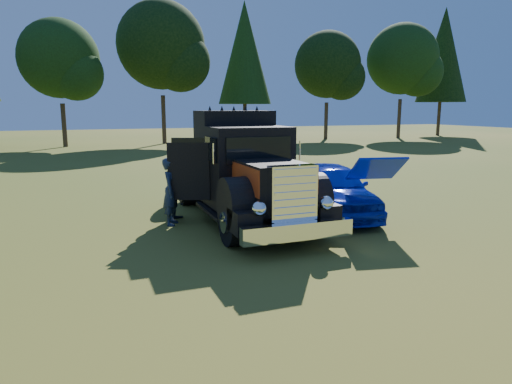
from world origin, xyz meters
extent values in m
plane|color=#384F17|center=(0.00, 0.00, 0.00)|extent=(120.00, 120.00, 0.00)
cylinder|color=#2D2116|center=(-4.00, 29.50, 1.71)|extent=(0.36, 0.36, 3.42)
sphere|color=black|center=(-4.00, 29.50, 6.84)|extent=(6.08, 6.08, 6.08)
sphere|color=black|center=(-2.86, 28.74, 5.70)|extent=(4.18, 4.18, 4.18)
cylinder|color=#2D2116|center=(4.00, 30.00, 2.07)|extent=(0.36, 0.36, 4.14)
sphere|color=black|center=(4.00, 30.00, 8.28)|extent=(7.36, 7.36, 7.36)
sphere|color=black|center=(5.38, 29.08, 6.90)|extent=(5.06, 5.06, 5.06)
cylinder|color=#2D2116|center=(12.00, 31.50, 2.25)|extent=(0.36, 0.36, 4.50)
cone|color=black|center=(12.00, 31.50, 8.12)|extent=(5.00, 5.00, 9.38)
cylinder|color=#2D2116|center=(20.00, 30.00, 1.80)|extent=(0.36, 0.36, 3.60)
sphere|color=black|center=(20.00, 30.00, 7.20)|extent=(6.40, 6.40, 6.40)
sphere|color=black|center=(21.20, 29.20, 6.00)|extent=(4.40, 4.40, 4.40)
cylinder|color=#2D2116|center=(28.00, 29.00, 1.98)|extent=(0.36, 0.36, 3.96)
sphere|color=black|center=(28.00, 29.00, 7.92)|extent=(7.04, 7.04, 7.04)
sphere|color=black|center=(29.32, 28.12, 6.60)|extent=(4.84, 4.84, 4.84)
cylinder|color=#2D2116|center=(35.00, 31.00, 2.43)|extent=(0.36, 0.36, 4.86)
cone|color=black|center=(35.00, 31.00, 8.78)|extent=(5.40, 5.40, 10.12)
cylinder|color=black|center=(0.23, -0.68, 0.55)|extent=(0.32, 1.10, 1.10)
cylinder|color=black|center=(2.33, -0.68, 0.55)|extent=(0.32, 1.10, 1.10)
cylinder|color=black|center=(0.23, 4.12, 0.55)|extent=(0.32, 1.10, 1.10)
cylinder|color=black|center=(2.33, 4.12, 0.55)|extent=(0.32, 1.10, 1.10)
cylinder|color=black|center=(0.56, 4.12, 0.55)|extent=(0.32, 1.10, 1.10)
cylinder|color=black|center=(2.00, 4.12, 0.55)|extent=(0.32, 1.10, 1.10)
cube|color=black|center=(1.28, 1.92, 0.62)|extent=(1.60, 6.40, 0.28)
cube|color=white|center=(1.28, -1.93, 0.55)|extent=(2.50, 0.22, 0.36)
cube|color=white|center=(1.28, -1.63, 1.25)|extent=(1.05, 0.30, 1.30)
cube|color=black|center=(1.28, -0.58, 1.30)|extent=(1.35, 1.80, 1.10)
cube|color=#A13411|center=(0.59, -0.58, 1.50)|extent=(0.02, 1.80, 0.60)
cube|color=#A13411|center=(1.97, -0.58, 1.50)|extent=(0.02, 1.80, 0.60)
cylinder|color=black|center=(0.33, -0.68, 0.95)|extent=(0.55, 1.24, 1.24)
cylinder|color=black|center=(2.23, -0.68, 0.95)|extent=(0.55, 1.24, 1.24)
sphere|color=white|center=(0.50, -1.70, 1.05)|extent=(0.32, 0.32, 0.32)
sphere|color=white|center=(2.06, -1.70, 1.05)|extent=(0.32, 0.32, 0.32)
cube|color=black|center=(1.28, 0.97, 1.55)|extent=(2.05, 1.30, 2.10)
cube|color=black|center=(1.28, 0.30, 2.05)|extent=(1.70, 0.05, 0.65)
cube|color=black|center=(1.28, 2.27, 1.75)|extent=(2.05, 1.30, 2.50)
cube|color=black|center=(1.28, 3.92, 0.95)|extent=(2.00, 2.00, 0.35)
cube|color=black|center=(-0.25, 1.40, 1.45)|extent=(1.03, 0.49, 1.50)
cube|color=maroon|center=(-0.27, 1.45, 1.30)|extent=(0.79, 0.36, 0.75)
imported|color=#1D08B8|center=(3.85, 1.18, 0.77)|extent=(2.68, 4.78, 1.53)
cube|color=#1D08B8|center=(4.19, -0.49, 1.55)|extent=(1.46, 1.17, 0.67)
imported|color=#1C2041|center=(-0.67, 1.70, 0.90)|extent=(0.65, 0.77, 1.79)
imported|color=#202B4C|center=(-0.41, 2.16, 0.92)|extent=(1.03, 1.11, 1.83)
camera|label=1|loc=(-2.81, -10.17, 3.08)|focal=32.00mm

